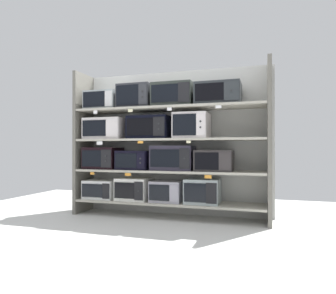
% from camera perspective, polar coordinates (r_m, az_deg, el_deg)
% --- Properties ---
extents(ground, '(6.58, 6.00, 0.02)m').
position_cam_1_polar(ground, '(3.45, -5.10, -16.15)').
color(ground, silver).
extents(back_panel, '(2.78, 0.04, 2.05)m').
position_cam_1_polar(back_panel, '(4.52, 0.99, 0.82)').
color(back_panel, '#B2B2AD').
rests_on(back_panel, ground).
extents(upright_left, '(0.05, 0.49, 2.05)m').
position_cam_1_polar(upright_left, '(4.82, -15.18, 0.76)').
color(upright_left, '#68645B').
rests_on(upright_left, ground).
extents(upright_right, '(0.05, 0.49, 2.05)m').
position_cam_1_polar(upright_right, '(4.08, 18.05, 0.97)').
color(upright_right, '#68645B').
rests_on(upright_right, ground).
extents(shelf_0, '(2.58, 0.49, 0.03)m').
position_cam_1_polar(shelf_0, '(4.33, 0.00, -10.07)').
color(shelf_0, '#ADA899').
rests_on(shelf_0, ground).
extents(microwave_0, '(0.46, 0.41, 0.26)m').
position_cam_1_polar(microwave_0, '(4.69, -11.91, -7.50)').
color(microwave_0, silver).
rests_on(microwave_0, shelf_0).
extents(microwave_1, '(0.44, 0.43, 0.31)m').
position_cam_1_polar(microwave_1, '(4.47, -6.17, -7.58)').
color(microwave_1, white).
rests_on(microwave_1, shelf_0).
extents(microwave_2, '(0.42, 0.38, 0.28)m').
position_cam_1_polar(microwave_2, '(4.30, -0.12, -8.04)').
color(microwave_2, '#A39FAD').
rests_on(microwave_2, shelf_0).
extents(microwave_3, '(0.44, 0.40, 0.32)m').
position_cam_1_polar(microwave_3, '(4.18, 6.35, -7.97)').
color(microwave_3, '#9AA7A9').
rests_on(microwave_3, shelf_0).
extents(shelf_1, '(2.58, 0.49, 0.03)m').
position_cam_1_polar(shelf_1, '(4.27, 0.00, -4.41)').
color(shelf_1, '#ADA899').
extents(microwave_4, '(0.48, 0.42, 0.31)m').
position_cam_1_polar(microwave_4, '(4.65, -11.76, -1.99)').
color(microwave_4, black).
rests_on(microwave_4, shelf_1).
extents(microwave_5, '(0.45, 0.43, 0.26)m').
position_cam_1_polar(microwave_5, '(4.43, -5.97, -2.38)').
color(microwave_5, black).
rests_on(microwave_5, shelf_1).
extents(microwave_6, '(0.57, 0.37, 0.33)m').
position_cam_1_polar(microwave_6, '(4.24, 0.92, -2.01)').
color(microwave_6, '#2D2939').
rests_on(microwave_6, shelf_1).
extents(microwave_7, '(0.48, 0.41, 0.27)m').
position_cam_1_polar(microwave_7, '(4.12, 8.47, -2.47)').
color(microwave_7, '#332F2F').
rests_on(microwave_7, shelf_1).
extents(price_tag_0, '(0.06, 0.00, 0.03)m').
position_cam_1_polar(price_tag_0, '(4.46, -13.65, -4.70)').
color(price_tag_0, orange).
extents(price_tag_1, '(0.08, 0.00, 0.04)m').
position_cam_1_polar(price_tag_1, '(4.22, -7.33, -5.00)').
color(price_tag_1, orange).
extents(price_tag_2, '(0.09, 0.00, 0.04)m').
position_cam_1_polar(price_tag_2, '(3.90, 7.32, -5.40)').
color(price_tag_2, orange).
extents(shelf_2, '(2.58, 0.49, 0.03)m').
position_cam_1_polar(shelf_2, '(4.27, 0.00, 1.33)').
color(shelf_2, '#ADA899').
extents(microwave_8, '(0.58, 0.40, 0.30)m').
position_cam_1_polar(microwave_8, '(4.64, -11.25, 3.26)').
color(microwave_8, silver).
rests_on(microwave_8, shelf_2).
extents(microwave_9, '(0.57, 0.36, 0.32)m').
position_cam_1_polar(microwave_9, '(4.36, -3.44, 3.57)').
color(microwave_9, black).
rests_on(microwave_9, shelf_2).
extents(microwave_10, '(0.45, 0.44, 0.34)m').
position_cam_1_polar(microwave_10, '(4.19, 4.38, 3.88)').
color(microwave_10, silver).
rests_on(microwave_10, shelf_2).
extents(price_tag_3, '(0.09, 0.00, 0.05)m').
position_cam_1_polar(price_tag_3, '(4.40, -12.39, 0.71)').
color(price_tag_3, white).
extents(price_tag_4, '(0.08, 0.00, 0.03)m').
position_cam_1_polar(price_tag_4, '(4.13, -5.05, 0.88)').
color(price_tag_4, orange).
extents(price_tag_5, '(0.06, 0.00, 0.03)m').
position_cam_1_polar(price_tag_5, '(3.93, 3.78, 0.94)').
color(price_tag_5, beige).
extents(shelf_3, '(2.58, 0.49, 0.03)m').
position_cam_1_polar(shelf_3, '(4.30, 0.00, 7.04)').
color(shelf_3, '#ADA899').
extents(microwave_11, '(0.48, 0.36, 0.27)m').
position_cam_1_polar(microwave_11, '(4.70, -11.76, 8.24)').
color(microwave_11, '#9BA5A6').
rests_on(microwave_11, shelf_3).
extents(microwave_12, '(0.48, 0.37, 0.33)m').
position_cam_1_polar(microwave_12, '(4.48, -5.85, 9.09)').
color(microwave_12, '#2E2F34').
rests_on(microwave_12, shelf_3).
extents(microwave_13, '(0.55, 0.40, 0.32)m').
position_cam_1_polar(microwave_13, '(4.30, 1.06, 9.39)').
color(microwave_13, '#2B312C').
rests_on(microwave_13, shelf_3).
extents(microwave_14, '(0.58, 0.44, 0.29)m').
position_cam_1_polar(microwave_14, '(4.17, 9.18, 9.48)').
color(microwave_14, '#292D30').
rests_on(microwave_14, shelf_3).
extents(price_tag_6, '(0.06, 0.00, 0.05)m').
position_cam_1_polar(price_tag_6, '(4.46, -13.11, 6.22)').
color(price_tag_6, white).
extents(price_tag_7, '(0.07, 0.00, 0.04)m').
position_cam_1_polar(price_tag_7, '(4.22, -6.88, 6.63)').
color(price_tag_7, beige).
extents(price_tag_8, '(0.06, 0.00, 0.04)m').
position_cam_1_polar(price_tag_8, '(4.03, 0.27, 6.95)').
color(price_tag_8, white).
extents(price_tag_9, '(0.07, 0.00, 0.03)m').
position_cam_1_polar(price_tag_9, '(3.90, 9.20, 7.26)').
color(price_tag_9, white).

